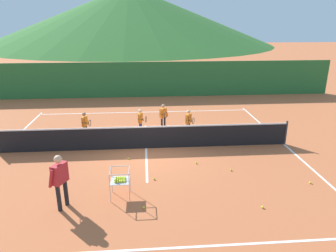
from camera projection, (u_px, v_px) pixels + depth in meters
name	position (u px, v px, depth m)	size (l,w,h in m)	color
ground_plane	(146.00, 148.00, 12.99)	(120.00, 120.00, 0.00)	#BC6038
line_baseline_near	(149.00, 249.00, 7.29)	(11.88, 0.08, 0.01)	white
line_baseline_far	(145.00, 112.00, 18.03)	(11.88, 0.08, 0.01)	white
line_sideline_east	(284.00, 144.00, 13.43)	(0.08, 11.40, 0.01)	white
line_service_center	(146.00, 148.00, 12.99)	(0.08, 5.80, 0.01)	white
tennis_net	(146.00, 137.00, 12.83)	(12.03, 0.08, 1.05)	#333338
instructor	(60.00, 177.00, 8.60)	(0.50, 0.82, 1.63)	black
student_0	(85.00, 123.00, 13.85)	(0.41, 0.64, 1.22)	black
student_1	(141.00, 119.00, 14.39)	(0.41, 0.64, 1.20)	navy
student_2	(163.00, 114.00, 15.01)	(0.44, 0.68, 1.25)	black
student_3	(189.00, 120.00, 14.21)	(0.40, 0.68, 1.22)	black
ball_cart	(120.00, 180.00, 9.27)	(0.58, 0.58, 0.90)	#B7B7BC
tennis_ball_1	(263.00, 207.00, 8.86)	(0.07, 0.07, 0.07)	yellow
tennis_ball_2	(154.00, 179.00, 10.44)	(0.07, 0.07, 0.07)	yellow
tennis_ball_3	(144.00, 207.00, 8.85)	(0.07, 0.07, 0.07)	yellow
tennis_ball_4	(196.00, 163.00, 11.60)	(0.07, 0.07, 0.07)	yellow
tennis_ball_5	(129.00, 159.00, 11.95)	(0.07, 0.07, 0.07)	yellow
tennis_ball_6	(231.00, 170.00, 11.06)	(0.07, 0.07, 0.07)	yellow
tennis_ball_7	(310.00, 183.00, 10.19)	(0.07, 0.07, 0.07)	yellow
windscreen_fence	(144.00, 80.00, 21.22)	(26.15, 0.08, 2.40)	#286B33
hill_0	(130.00, 16.00, 65.17)	(59.20, 59.20, 11.57)	#2D6628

